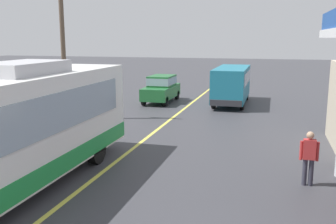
# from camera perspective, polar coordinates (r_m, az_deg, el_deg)

# --- Properties ---
(ground) EXTENTS (120.00, 120.00, 0.00)m
(ground) POSITION_cam_1_polar(r_m,az_deg,el_deg) (24.72, 2.79, 0.77)
(ground) COLOR #38383D
(lane_divider_stripe) EXTENTS (0.16, 50.00, 0.01)m
(lane_divider_stripe) POSITION_cam_1_polar(r_m,az_deg,el_deg) (19.97, -0.35, -1.66)
(lane_divider_stripe) COLOR #D8CC4C
(lane_divider_stripe) RESTS_ON ground
(coach_bus_main) EXTENTS (2.60, 11.04, 3.69)m
(coach_bus_main) POSITION_cam_1_polar(r_m,az_deg,el_deg) (11.36, -23.16, -3.39)
(coach_bus_main) COLOR white
(coach_bus_main) RESTS_ON ground
(minibus_opposing_lane) EXTENTS (2.04, 6.13, 2.44)m
(minibus_opposing_lane) POSITION_cam_1_polar(r_m,az_deg,el_deg) (25.96, 9.44, 4.41)
(minibus_opposing_lane) COLOR teal
(minibus_opposing_lane) RESTS_ON ground
(pedestrian_by_shop) EXTENTS (0.55, 0.22, 1.66)m
(pedestrian_by_shop) POSITION_cam_1_polar(r_m,az_deg,el_deg) (12.19, 20.18, -6.07)
(pedestrian_by_shop) COLOR #33333F
(pedestrian_by_shop) RESTS_ON ground
(car_trailing_behind_bus) EXTENTS (1.70, 4.20, 1.82)m
(car_trailing_behind_bus) POSITION_cam_1_polar(r_m,az_deg,el_deg) (26.42, -0.98, 3.67)
(car_trailing_behind_bus) COLOR #1E602D
(car_trailing_behind_bus) RESTS_ON ground
(utility_pole_roadside) EXTENTS (1.80, 0.24, 8.82)m
(utility_pole_roadside) POSITION_cam_1_polar(r_m,az_deg,el_deg) (21.30, -15.39, 11.20)
(utility_pole_roadside) COLOR brown
(utility_pole_roadside) RESTS_ON ground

